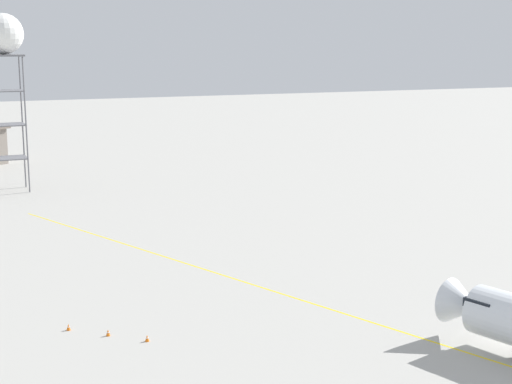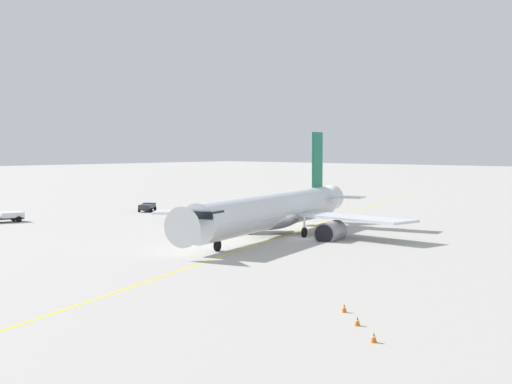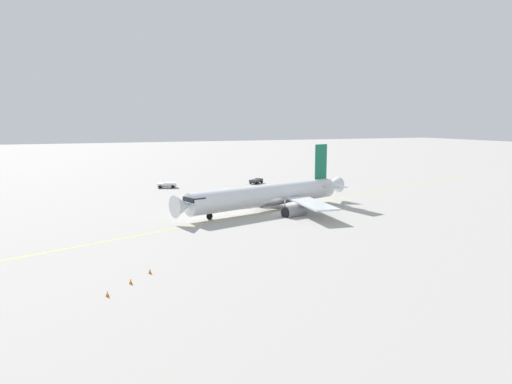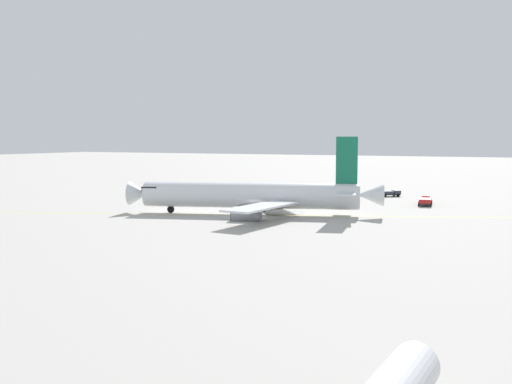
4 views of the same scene
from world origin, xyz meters
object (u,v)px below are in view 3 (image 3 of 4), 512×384
Objects in this scene: ops_pickup_truck at (309,185)px; safety_cone_far at (107,294)px; pushback_tug_truck at (167,185)px; safety_cone_near at (150,271)px; baggage_truck_truck at (256,181)px; safety_cone_mid at (131,281)px; airliner_main at (268,196)px.

safety_cone_far is (-53.74, -58.32, -0.53)m from ops_pickup_truck.
pushback_tug_truck reaches higher than safety_cone_near.
safety_cone_near is at bearing 47.47° from safety_cone_far.
safety_cone_far is at bearing -132.53° from safety_cone_near.
baggage_truck_truck is at bearing -168.13° from pushback_tug_truck.
safety_cone_near is 1.00× the size of safety_cone_mid.
safety_cone_mid is at bearing 30.31° from airliner_main.
safety_cone_far is at bearing 129.65° from ops_pickup_truck.
ops_pickup_truck is 10.89× the size of safety_cone_far.
safety_cone_mid is at bearing 89.34° from pushback_tug_truck.
pushback_tug_truck is at bearing 75.10° from safety_cone_mid.
baggage_truck_truck is at bearing 58.85° from safety_cone_near.
safety_cone_far is at bearing 30.34° from airliner_main.
ops_pickup_truck is 71.94m from safety_cone_near.
ops_pickup_truck is (9.12, -12.68, 0.09)m from baggage_truck_truck.
airliner_main is 38.67m from baggage_truck_truck.
baggage_truck_truck is at bearing -125.87° from airliner_main.
pushback_tug_truck reaches higher than baggage_truck_truck.
safety_cone_near is 3.59m from safety_cone_mid.
airliner_main reaches higher than ops_pickup_truck.
safety_cone_near is at bearing 30.28° from airliner_main.
ops_pickup_truck is at bearing 47.34° from safety_cone_far.
safety_cone_far is (-20.97, -71.98, -0.53)m from pushback_tug_truck.
safety_cone_far is (-4.98, -5.43, 0.00)m from safety_cone_near.
safety_cone_mid is at bearing -158.53° from baggage_truck_truck.
pushback_tug_truck reaches higher than safety_cone_mid.
airliner_main is at bearing -145.93° from baggage_truck_truck.
airliner_main is 47.13m from safety_cone_far.
baggage_truck_truck is 23.67m from pushback_tug_truck.
ops_pickup_truck reaches higher than safety_cone_far.
baggage_truck_truck is at bearing 28.04° from ops_pickup_truck.
ops_pickup_truck is 75.53m from safety_cone_mid.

